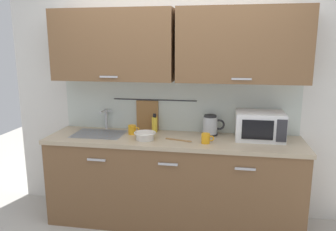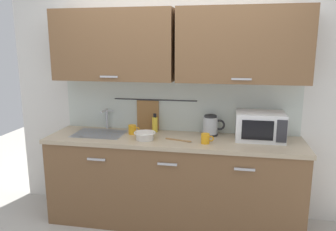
{
  "view_description": "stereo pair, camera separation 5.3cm",
  "coord_description": "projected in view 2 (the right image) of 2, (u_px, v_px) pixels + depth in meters",
  "views": [
    {
      "loc": [
        0.48,
        -2.8,
        1.8
      ],
      "look_at": [
        -0.06,
        0.33,
        1.12
      ],
      "focal_mm": 35.07,
      "sensor_mm": 36.0,
      "label": 1
    },
    {
      "loc": [
        0.53,
        -2.79,
        1.8
      ],
      "look_at": [
        -0.06,
        0.33,
        1.12
      ],
      "focal_mm": 35.07,
      "sensor_mm": 36.0,
      "label": 2
    }
  ],
  "objects": [
    {
      "name": "wooden_spoon",
      "position": [
        182.0,
        140.0,
        3.15
      ],
      "size": [
        0.27,
        0.1,
        0.01
      ],
      "color": "#9E7042",
      "rests_on": "counter_unit"
    },
    {
      "name": "mixing_bowl",
      "position": [
        145.0,
        135.0,
        3.19
      ],
      "size": [
        0.21,
        0.21,
        0.08
      ],
      "color": "silver",
      "rests_on": "counter_unit"
    },
    {
      "name": "mug_near_sink",
      "position": [
        133.0,
        130.0,
        3.39
      ],
      "size": [
        0.12,
        0.08,
        0.09
      ],
      "color": "orange",
      "rests_on": "counter_unit"
    },
    {
      "name": "counter_unit",
      "position": [
        172.0,
        180.0,
        3.35
      ],
      "size": [
        2.53,
        0.64,
        0.9
      ],
      "color": "brown",
      "rests_on": "ground"
    },
    {
      "name": "microwave",
      "position": [
        260.0,
        126.0,
        3.17
      ],
      "size": [
        0.46,
        0.35,
        0.27
      ],
      "color": "white",
      "rests_on": "counter_unit"
    },
    {
      "name": "back_wall_assembly",
      "position": [
        177.0,
        73.0,
        3.34
      ],
      "size": [
        3.7,
        0.41,
        2.5
      ],
      "color": "silver",
      "rests_on": "ground"
    },
    {
      "name": "sink_faucet",
      "position": [
        106.0,
        116.0,
        3.58
      ],
      "size": [
        0.09,
        0.17,
        0.22
      ],
      "color": "#B2B5BA",
      "rests_on": "counter_unit"
    },
    {
      "name": "dish_soap_bottle",
      "position": [
        155.0,
        124.0,
        3.47
      ],
      "size": [
        0.06,
        0.06,
        0.2
      ],
      "color": "yellow",
      "rests_on": "counter_unit"
    },
    {
      "name": "mug_by_kettle",
      "position": [
        206.0,
        139.0,
        3.06
      ],
      "size": [
        0.12,
        0.08,
        0.09
      ],
      "color": "orange",
      "rests_on": "counter_unit"
    },
    {
      "name": "electric_kettle",
      "position": [
        211.0,
        126.0,
        3.34
      ],
      "size": [
        0.23,
        0.16,
        0.21
      ],
      "color": "black",
      "rests_on": "counter_unit"
    }
  ]
}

